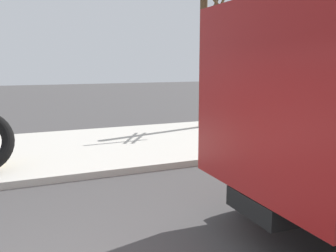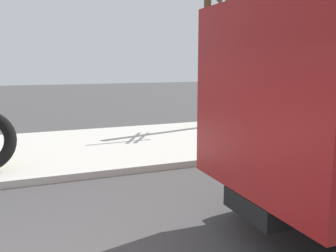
% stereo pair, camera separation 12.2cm
% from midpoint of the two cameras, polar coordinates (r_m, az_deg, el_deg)
% --- Properties ---
extents(sidewalk_curb, '(36.00, 5.00, 0.15)m').
position_cam_midpoint_polar(sidewalk_curb, '(9.91, -22.36, -4.06)').
color(sidewalk_curb, '#BCB7AD').
rests_on(sidewalk_curb, ground).
extents(bare_tree, '(1.39, 1.40, 4.94)m').
position_cam_midpoint_polar(bare_tree, '(12.59, 5.36, 11.51)').
color(bare_tree, '#4C3823').
rests_on(bare_tree, sidewalk_curb).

